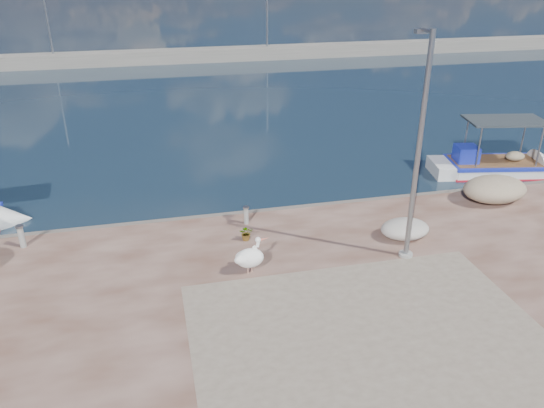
{
  "coord_description": "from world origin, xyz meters",
  "views": [
    {
      "loc": [
        -3.87,
        -12.71,
        9.23
      ],
      "look_at": [
        0.0,
        3.8,
        1.3
      ],
      "focal_mm": 35.0,
      "sensor_mm": 36.0,
      "label": 1
    }
  ],
  "objects_px": {
    "boat_right": "(495,168)",
    "lamp_post": "(417,159)",
    "bollard_near": "(246,214)",
    "pelican": "(250,257)"
  },
  "relations": [
    {
      "from": "boat_right",
      "to": "bollard_near",
      "type": "bearing_deg",
      "value": -153.86
    },
    {
      "from": "pelican",
      "to": "boat_right",
      "type": "bearing_deg",
      "value": 4.77
    },
    {
      "from": "pelican",
      "to": "lamp_post",
      "type": "distance_m",
      "value": 5.77
    },
    {
      "from": "pelican",
      "to": "lamp_post",
      "type": "relative_size",
      "value": 0.17
    },
    {
      "from": "pelican",
      "to": "bollard_near",
      "type": "xyz_separation_m",
      "value": [
        0.48,
        3.24,
        -0.17
      ]
    },
    {
      "from": "boat_right",
      "to": "lamp_post",
      "type": "xyz_separation_m",
      "value": [
        -7.93,
        -6.78,
        3.56
      ]
    },
    {
      "from": "boat_right",
      "to": "lamp_post",
      "type": "bearing_deg",
      "value": -128.55
    },
    {
      "from": "lamp_post",
      "to": "bollard_near",
      "type": "relative_size",
      "value": 10.48
    },
    {
      "from": "lamp_post",
      "to": "bollard_near",
      "type": "distance_m",
      "value": 6.4
    },
    {
      "from": "lamp_post",
      "to": "bollard_near",
      "type": "xyz_separation_m",
      "value": [
        -4.57,
        3.38,
        -2.94
      ]
    }
  ]
}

